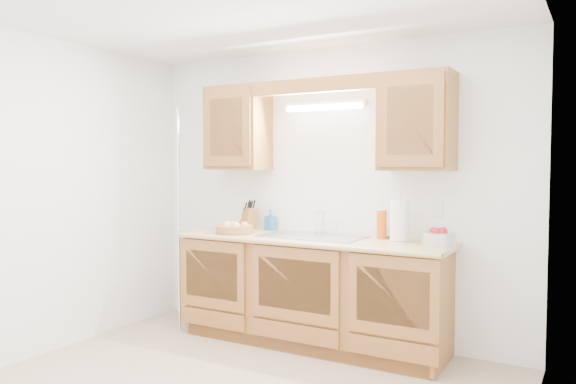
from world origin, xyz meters
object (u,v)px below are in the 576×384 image
Objects in this scene: fruit_basket at (235,228)px; apple_bowl at (438,238)px; knife_block at (249,218)px; paper_towel at (400,221)px.

fruit_basket is 1.74m from apple_bowl.
knife_block reaches higher than apple_bowl.
paper_towel reaches higher than knife_block.
knife_block is at bearing 175.37° from apple_bowl.
apple_bowl is at bearing 13.47° from knife_block.
apple_bowl is (1.73, 0.14, 0.01)m from fruit_basket.
fruit_basket is 1.30× the size of apple_bowl.
paper_towel reaches higher than apple_bowl.
apple_bowl is at bearing -11.16° from paper_towel.
paper_towel is 1.17× the size of apple_bowl.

